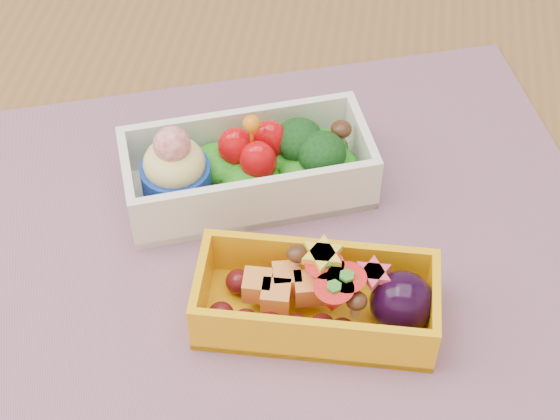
# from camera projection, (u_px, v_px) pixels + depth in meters

# --- Properties ---
(table) EXTENTS (1.20, 0.80, 0.75)m
(table) POSITION_uv_depth(u_px,v_px,m) (322.00, 354.00, 0.69)
(table) COLOR brown
(table) RESTS_ON ground
(placemat) EXTENTS (0.59, 0.52, 0.00)m
(placemat) POSITION_uv_depth(u_px,v_px,m) (269.00, 250.00, 0.63)
(placemat) COLOR gray
(placemat) RESTS_ON table
(bento_white) EXTENTS (0.20, 0.14, 0.07)m
(bento_white) POSITION_uv_depth(u_px,v_px,m) (246.00, 168.00, 0.64)
(bento_white) COLOR white
(bento_white) RESTS_ON placemat
(bento_yellow) EXTENTS (0.16, 0.07, 0.05)m
(bento_yellow) POSITION_uv_depth(u_px,v_px,m) (322.00, 299.00, 0.57)
(bento_yellow) COLOR #FFB10D
(bento_yellow) RESTS_ON placemat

